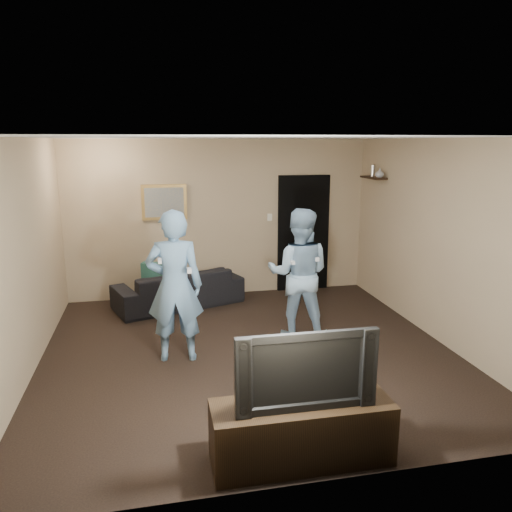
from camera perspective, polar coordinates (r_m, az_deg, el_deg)
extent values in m
plane|color=black|center=(6.33, -0.80, -10.87)|extent=(5.00, 5.00, 0.00)
cube|color=silver|center=(5.79, -0.88, 13.39)|extent=(5.00, 5.00, 0.04)
cube|color=tan|center=(8.35, -4.16, 4.29)|extent=(5.00, 0.04, 2.60)
cube|color=tan|center=(3.60, 6.95, -7.64)|extent=(5.00, 0.04, 2.60)
cube|color=tan|center=(5.98, -25.06, -0.42)|extent=(0.04, 5.00, 2.60)
cube|color=tan|center=(6.85, 20.16, 1.59)|extent=(0.04, 5.00, 2.60)
imported|color=black|center=(8.01, -8.84, -3.63)|extent=(2.13, 1.39, 0.58)
cube|color=#184841|center=(7.95, -11.22, -2.43)|extent=(0.49, 0.31, 0.47)
cube|color=olive|center=(8.21, -10.44, 6.07)|extent=(0.72, 0.05, 0.57)
cube|color=slate|center=(8.19, -10.44, 6.05)|extent=(0.62, 0.01, 0.47)
cube|color=black|center=(8.68, 5.43, 2.59)|extent=(0.90, 0.06, 2.00)
cube|color=silver|center=(8.48, 1.57, 4.45)|extent=(0.08, 0.02, 0.12)
cube|color=black|center=(8.28, 13.27, 8.71)|extent=(0.20, 0.60, 0.03)
imported|color=#A7A7AB|center=(8.08, 13.95, 9.19)|extent=(0.16, 0.16, 0.14)
cylinder|color=white|center=(8.31, 13.19, 9.46)|extent=(0.06, 0.06, 0.18)
cube|color=black|center=(4.31, 5.23, -19.48)|extent=(1.47, 0.49, 0.52)
imported|color=black|center=(4.03, 5.41, -12.43)|extent=(1.12, 0.16, 0.65)
imported|color=#709AC2|center=(5.91, -9.28, -3.43)|extent=(0.70, 0.50, 1.81)
cube|color=white|center=(5.60, -10.94, -0.54)|extent=(0.04, 0.14, 0.04)
cube|color=white|center=(5.65, -7.63, -1.65)|extent=(0.05, 0.09, 0.05)
imported|color=#8BAECB|center=(6.56, 4.92, -2.05)|extent=(1.02, 0.91, 1.73)
cube|color=white|center=(6.25, 4.14, -0.67)|extent=(0.04, 0.14, 0.04)
cube|color=white|center=(6.34, 6.92, -0.32)|extent=(0.05, 0.09, 0.05)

